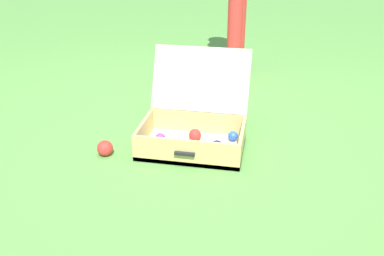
{
  "coord_description": "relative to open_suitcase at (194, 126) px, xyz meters",
  "views": [
    {
      "loc": [
        0.45,
        -2.17,
        1.18
      ],
      "look_at": [
        0.04,
        -0.07,
        0.14
      ],
      "focal_mm": 39.41,
      "sensor_mm": 36.0,
      "label": 1
    }
  ],
  "objects": [
    {
      "name": "stray_ball_on_grass",
      "position": [
        -0.46,
        -0.23,
        -0.07
      ],
      "size": [
        0.09,
        0.09,
        0.09
      ],
      "primitive_type": "sphere",
      "color": "red",
      "rests_on": "ground"
    },
    {
      "name": "ground_plane",
      "position": [
        -0.04,
        0.0,
        -0.12
      ],
      "size": [
        16.0,
        16.0,
        0.0
      ],
      "primitive_type": "plane",
      "color": "#569342"
    },
    {
      "name": "open_suitcase",
      "position": [
        0.0,
        0.0,
        0.0
      ],
      "size": [
        0.59,
        0.59,
        0.51
      ],
      "color": "beige",
      "rests_on": "ground"
    }
  ]
}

